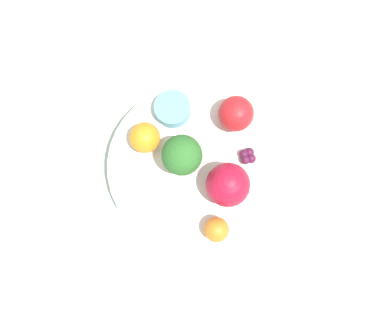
# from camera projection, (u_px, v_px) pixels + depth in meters

# --- Properties ---
(ground_plane) EXTENTS (6.00, 6.00, 0.00)m
(ground_plane) POSITION_uv_depth(u_px,v_px,m) (192.00, 172.00, 0.62)
(ground_plane) COLOR gray
(table_surface) EXTENTS (1.20, 1.20, 0.02)m
(table_surface) POSITION_uv_depth(u_px,v_px,m) (192.00, 170.00, 0.61)
(table_surface) COLOR #B2C6B2
(table_surface) RESTS_ON ground_plane
(bowl) EXTENTS (0.25, 0.25, 0.04)m
(bowl) POSITION_uv_depth(u_px,v_px,m) (192.00, 167.00, 0.58)
(bowl) COLOR silver
(bowl) RESTS_ON table_surface
(broccoli) EXTENTS (0.06, 0.06, 0.07)m
(broccoli) POSITION_uv_depth(u_px,v_px,m) (182.00, 155.00, 0.52)
(broccoli) COLOR #99C17A
(broccoli) RESTS_ON bowl
(apple_red) EXTENTS (0.05, 0.05, 0.05)m
(apple_red) POSITION_uv_depth(u_px,v_px,m) (236.00, 114.00, 0.54)
(apple_red) COLOR red
(apple_red) RESTS_ON bowl
(apple_green) EXTENTS (0.06, 0.06, 0.06)m
(apple_green) POSITION_uv_depth(u_px,v_px,m) (229.00, 183.00, 0.52)
(apple_green) COLOR #B7142D
(apple_green) RESTS_ON bowl
(orange_front) EXTENTS (0.04, 0.04, 0.04)m
(orange_front) POSITION_uv_depth(u_px,v_px,m) (217.00, 230.00, 0.52)
(orange_front) COLOR orange
(orange_front) RESTS_ON bowl
(orange_back) EXTENTS (0.05, 0.05, 0.05)m
(orange_back) POSITION_uv_depth(u_px,v_px,m) (145.00, 138.00, 0.54)
(orange_back) COLOR orange
(orange_back) RESTS_ON bowl
(grape_cluster) EXTENTS (0.03, 0.03, 0.01)m
(grape_cluster) POSITION_uv_depth(u_px,v_px,m) (247.00, 156.00, 0.55)
(grape_cluster) COLOR #511938
(grape_cluster) RESTS_ON bowl
(small_cup) EXTENTS (0.05, 0.05, 0.02)m
(small_cup) POSITION_uv_depth(u_px,v_px,m) (172.00, 109.00, 0.56)
(small_cup) COLOR #66B2DB
(small_cup) RESTS_ON bowl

